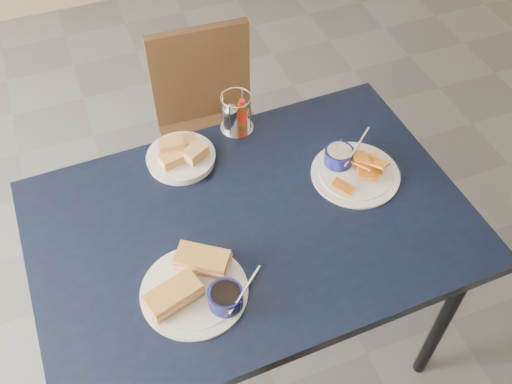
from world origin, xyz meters
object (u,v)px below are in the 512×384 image
object	(u,v)px
plantain_plate	(350,167)
dining_table	(251,234)
chair_far	(208,118)
condiment_caddy	(235,116)
sandwich_plate	(197,286)
bread_basket	(181,155)

from	to	relation	value
plantain_plate	dining_table	bearing A→B (deg)	-168.67
chair_far	condiment_caddy	world-z (taller)	condiment_caddy
chair_far	plantain_plate	bearing A→B (deg)	-68.89
sandwich_plate	condiment_caddy	size ratio (longest dim) A/B	2.25
plantain_plate	bread_basket	bearing A→B (deg)	154.02
chair_far	bread_basket	world-z (taller)	chair_far
dining_table	plantain_plate	bearing A→B (deg)	11.33
dining_table	bread_basket	bearing A→B (deg)	111.72
bread_basket	condiment_caddy	world-z (taller)	condiment_caddy
plantain_plate	condiment_caddy	xyz separation A→B (m)	(-0.26, 0.31, 0.04)
dining_table	chair_far	xyz separation A→B (m)	(0.09, 0.74, -0.20)
plantain_plate	bread_basket	distance (m)	0.52
sandwich_plate	plantain_plate	bearing A→B (deg)	22.78
sandwich_plate	plantain_plate	xyz separation A→B (m)	(0.56, 0.24, -0.01)
bread_basket	chair_far	bearing A→B (deg)	64.48
chair_far	condiment_caddy	distance (m)	0.49
chair_far	dining_table	bearing A→B (deg)	-97.06
dining_table	condiment_caddy	distance (m)	0.41
chair_far	sandwich_plate	world-z (taller)	sandwich_plate
sandwich_plate	condiment_caddy	distance (m)	0.62
chair_far	condiment_caddy	bearing A→B (deg)	-90.72
condiment_caddy	chair_far	bearing A→B (deg)	89.28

